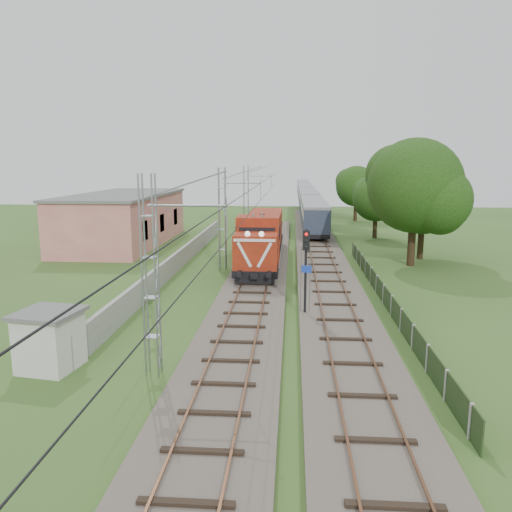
# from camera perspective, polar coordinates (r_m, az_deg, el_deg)

# --- Properties ---
(ground) EXTENTS (140.00, 140.00, 0.00)m
(ground) POSITION_cam_1_polar(r_m,az_deg,el_deg) (27.90, -1.08, -6.85)
(ground) COLOR #325720
(ground) RESTS_ON ground
(track_main) EXTENTS (4.20, 70.00, 0.45)m
(track_main) POSITION_cam_1_polar(r_m,az_deg,el_deg) (34.57, -0.01, -3.07)
(track_main) COLOR #6B6054
(track_main) RESTS_ON ground
(track_side) EXTENTS (4.20, 80.00, 0.45)m
(track_side) POSITION_cam_1_polar(r_m,az_deg,el_deg) (47.27, 7.21, 0.60)
(track_side) COLOR #6B6054
(track_side) RESTS_ON ground
(catenary) EXTENTS (3.31, 70.00, 8.00)m
(catenary) POSITION_cam_1_polar(r_m,az_deg,el_deg) (39.11, -3.80, 4.28)
(catenary) COLOR gray
(catenary) RESTS_ON ground
(boundary_wall) EXTENTS (0.25, 40.00, 1.50)m
(boundary_wall) POSITION_cam_1_polar(r_m,az_deg,el_deg) (40.25, -8.75, -0.40)
(boundary_wall) COLOR #9E9E99
(boundary_wall) RESTS_ON ground
(station_building) EXTENTS (8.40, 20.40, 5.22)m
(station_building) POSITION_cam_1_polar(r_m,az_deg,el_deg) (53.73, -14.83, 4.17)
(station_building) COLOR tan
(station_building) RESTS_ON ground
(fence) EXTENTS (0.12, 32.00, 1.20)m
(fence) POSITION_cam_1_polar(r_m,az_deg,el_deg) (31.00, 14.38, -4.24)
(fence) COLOR black
(fence) RESTS_ON ground
(locomotive) EXTENTS (3.06, 17.50, 4.44)m
(locomotive) POSITION_cam_1_polar(r_m,az_deg,el_deg) (41.27, 0.73, 2.16)
(locomotive) COLOR black
(locomotive) RESTS_ON ground
(coach_rake) EXTENTS (2.81, 83.75, 3.24)m
(coach_rake) POSITION_cam_1_polar(r_m,az_deg,el_deg) (92.83, 5.79, 6.92)
(coach_rake) COLOR black
(coach_rake) RESTS_ON ground
(signal_post) EXTENTS (0.54, 0.42, 4.90)m
(signal_post) POSITION_cam_1_polar(r_m,az_deg,el_deg) (26.84, 5.72, -0.18)
(signal_post) COLOR black
(signal_post) RESTS_ON ground
(relay_hut) EXTENTS (2.73, 2.73, 2.46)m
(relay_hut) POSITION_cam_1_polar(r_m,az_deg,el_deg) (22.38, -22.51, -8.83)
(relay_hut) COLOR beige
(relay_hut) RESTS_ON ground
(tree_a) EXTENTS (7.97, 7.59, 10.33)m
(tree_a) POSITION_cam_1_polar(r_m,az_deg,el_deg) (42.35, 17.83, 7.54)
(tree_a) COLOR #382417
(tree_a) RESTS_ON ground
(tree_b) EXTENTS (6.47, 6.16, 8.38)m
(tree_b) POSITION_cam_1_polar(r_m,az_deg,el_deg) (45.67, 18.68, 6.15)
(tree_b) COLOR #382417
(tree_b) RESTS_ON ground
(tree_c) EXTENTS (5.46, 5.20, 7.08)m
(tree_c) POSITION_cam_1_polar(r_m,az_deg,el_deg) (57.14, 13.65, 6.40)
(tree_c) COLOR #382417
(tree_c) RESTS_ON ground
(tree_d) EXTENTS (6.08, 5.79, 7.88)m
(tree_d) POSITION_cam_1_polar(r_m,az_deg,el_deg) (73.33, 11.45, 7.76)
(tree_d) COLOR #382417
(tree_d) RESTS_ON ground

